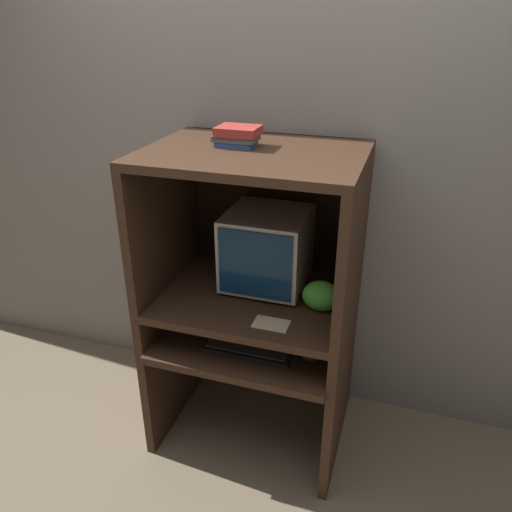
{
  "coord_description": "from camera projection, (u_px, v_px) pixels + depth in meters",
  "views": [
    {
      "loc": [
        0.61,
        -1.54,
        1.96
      ],
      "look_at": [
        0.01,
        0.34,
        0.99
      ],
      "focal_mm": 35.0,
      "sensor_mm": 36.0,
      "label": 1
    }
  ],
  "objects": [
    {
      "name": "desk_monitor_shelf",
      "position": [
        254.0,
        302.0,
        2.3
      ],
      "size": [
        0.89,
        0.68,
        0.2
      ],
      "color": "#382316",
      "rests_on": "desk_base"
    },
    {
      "name": "crt_monitor",
      "position": [
        267.0,
        249.0,
        2.28
      ],
      "size": [
        0.36,
        0.37,
        0.36
      ],
      "color": "beige",
      "rests_on": "desk_monitor_shelf"
    },
    {
      "name": "ground_plane",
      "position": [
        232.0,
        475.0,
        2.35
      ],
      "size": [
        12.0,
        12.0,
        0.0
      ],
      "primitive_type": "plane",
      "color": "#756651"
    },
    {
      "name": "book_stack",
      "position": [
        237.0,
        136.0,
        2.03
      ],
      "size": [
        0.18,
        0.14,
        0.08
      ],
      "color": "navy",
      "rests_on": "hutch_upper"
    },
    {
      "name": "desk_base",
      "position": [
        252.0,
        372.0,
        2.43
      ],
      "size": [
        0.89,
        0.7,
        0.6
      ],
      "color": "#382316",
      "rests_on": "ground_plane"
    },
    {
      "name": "hutch_upper",
      "position": [
        256.0,
        202.0,
        2.12
      ],
      "size": [
        0.89,
        0.68,
        0.66
      ],
      "color": "#382316",
      "rests_on": "desk_monitor_shelf"
    },
    {
      "name": "snack_bag",
      "position": [
        321.0,
        296.0,
        2.13
      ],
      "size": [
        0.16,
        0.12,
        0.13
      ],
      "color": "green",
      "rests_on": "desk_monitor_shelf"
    },
    {
      "name": "paper_card",
      "position": [
        271.0,
        324.0,
        2.06
      ],
      "size": [
        0.15,
        0.1,
        0.0
      ],
      "color": "#CCB28C",
      "rests_on": "desk_monitor_shelf"
    },
    {
      "name": "wall_back",
      "position": [
        280.0,
        164.0,
        2.4
      ],
      "size": [
        6.0,
        0.06,
        2.6
      ],
      "color": "gray",
      "rests_on": "ground_plane"
    },
    {
      "name": "keyboard",
      "position": [
        249.0,
        347.0,
        2.22
      ],
      "size": [
        0.4,
        0.16,
        0.03
      ],
      "color": "black",
      "rests_on": "desk_base"
    },
    {
      "name": "mouse",
      "position": [
        310.0,
        357.0,
        2.15
      ],
      "size": [
        0.07,
        0.05,
        0.03
      ],
      "color": "#28282B",
      "rests_on": "desk_base"
    }
  ]
}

